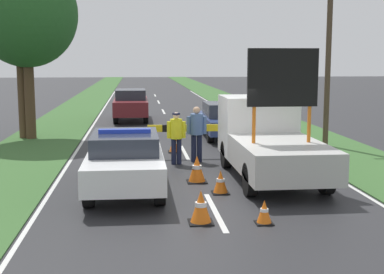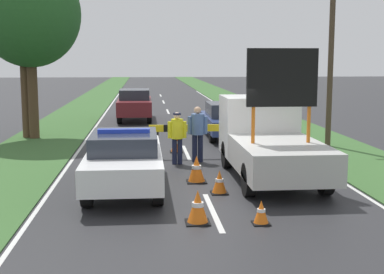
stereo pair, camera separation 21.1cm
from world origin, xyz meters
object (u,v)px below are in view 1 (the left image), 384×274
object	(u,v)px
queued_car_wagon_maroon	(131,104)
traffic_cone_lane_edge	(264,212)
police_officer	(176,134)
queued_car_hatch_blue	(223,119)
roadside_tree_near_right	(26,14)
pedestrian_civilian	(197,130)
traffic_cone_centre_front	(175,144)
traffic_cone_near_police	(197,169)
utility_pole	(328,59)
police_car	(125,159)
work_truck	(268,139)
road_barrier	(191,130)
traffic_cone_near_truck	(201,207)
traffic_cone_behind_barrier	(221,182)

from	to	relation	value
queued_car_wagon_maroon	traffic_cone_lane_edge	bearing A→B (deg)	98.67
traffic_cone_lane_edge	police_officer	bearing A→B (deg)	101.67
queued_car_hatch_blue	roadside_tree_near_right	xyz separation A→B (m)	(-7.81, 0.23, 4.22)
pedestrian_civilian	traffic_cone_centre_front	xyz separation A→B (m)	(-0.56, 1.81, -0.72)
pedestrian_civilian	traffic_cone_lane_edge	xyz separation A→B (m)	(0.61, -6.46, -0.79)
traffic_cone_near_police	queued_car_hatch_blue	distance (m)	8.27
queued_car_hatch_blue	traffic_cone_centre_front	bearing A→B (deg)	56.63
pedestrian_civilian	traffic_cone_lane_edge	bearing A→B (deg)	-84.03
pedestrian_civilian	queued_car_hatch_blue	xyz separation A→B (m)	(1.71, 5.25, -0.29)
traffic_cone_near_police	queued_car_hatch_blue	world-z (taller)	queued_car_hatch_blue
traffic_cone_near_police	roadside_tree_near_right	world-z (taller)	roadside_tree_near_right
roadside_tree_near_right	utility_pole	bearing A→B (deg)	-14.84
pedestrian_civilian	roadside_tree_near_right	bearing A→B (deg)	138.65
police_car	queued_car_hatch_blue	bearing A→B (deg)	64.24
queued_car_wagon_maroon	utility_pole	bearing A→B (deg)	128.35
police_car	police_officer	xyz separation A→B (m)	(1.49, 3.09, 0.18)
traffic_cone_lane_edge	roadside_tree_near_right	world-z (taller)	roadside_tree_near_right
traffic_cone_near_police	queued_car_wagon_maroon	world-z (taller)	queued_car_wagon_maroon
work_truck	police_car	bearing A→B (deg)	19.64
work_truck	utility_pole	world-z (taller)	utility_pole
police_officer	traffic_cone_lane_edge	size ratio (longest dim) A/B	3.34
road_barrier	police_officer	bearing A→B (deg)	-111.68
police_car	traffic_cone_centre_front	xyz separation A→B (m)	(1.59, 5.21, -0.47)
work_truck	traffic_cone_centre_front	distance (m)	4.72
traffic_cone_centre_front	roadside_tree_near_right	xyz separation A→B (m)	(-5.55, 3.67, 4.64)
police_officer	traffic_cone_centre_front	world-z (taller)	police_officer
road_barrier	pedestrian_civilian	distance (m)	0.82
police_car	traffic_cone_near_police	distance (m)	2.00
queued_car_hatch_blue	roadside_tree_near_right	distance (m)	8.88
pedestrian_civilian	queued_car_wagon_maroon	xyz separation A→B (m)	(-2.15, 11.66, -0.17)
road_barrier	queued_car_wagon_maroon	distance (m)	11.06
queued_car_hatch_blue	pedestrian_civilian	bearing A→B (deg)	72.00
work_truck	road_barrier	world-z (taller)	work_truck
police_officer	traffic_cone_near_police	xyz separation A→B (m)	(0.36, -2.46, -0.60)
traffic_cone_lane_edge	queued_car_wagon_maroon	size ratio (longest dim) A/B	0.10
police_car	traffic_cone_lane_edge	bearing A→B (deg)	-49.75
traffic_cone_near_truck	traffic_cone_near_police	bearing A→B (deg)	84.80
queued_car_hatch_blue	utility_pole	bearing A→B (deg)	141.05
road_barrier	traffic_cone_near_truck	xyz separation A→B (m)	(-0.54, -7.09, -0.57)
queued_car_hatch_blue	police_officer	bearing A→B (deg)	66.95
utility_pole	queued_car_wagon_maroon	bearing A→B (deg)	128.35
utility_pole	work_truck	bearing A→B (deg)	-125.26
traffic_cone_near_police	pedestrian_civilian	bearing A→B (deg)	83.79
traffic_cone_behind_barrier	traffic_cone_centre_front	bearing A→B (deg)	96.77
police_officer	traffic_cone_near_police	bearing A→B (deg)	124.26
road_barrier	roadside_tree_near_right	distance (m)	8.64
work_truck	utility_pole	distance (m)	6.24
traffic_cone_centre_front	traffic_cone_near_truck	world-z (taller)	traffic_cone_near_truck
roadside_tree_near_right	utility_pole	world-z (taller)	roadside_tree_near_right
police_officer	traffic_cone_near_police	size ratio (longest dim) A/B	2.26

